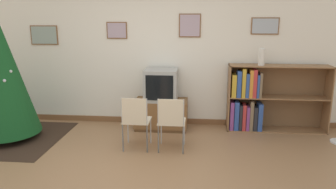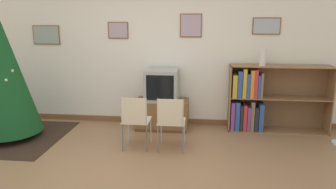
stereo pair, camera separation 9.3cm
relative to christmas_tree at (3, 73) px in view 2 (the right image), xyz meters
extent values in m
plane|color=#936B47|center=(2.23, -1.19, -1.08)|extent=(24.00, 24.00, 0.00)
cube|color=silver|center=(2.23, 1.06, 0.27)|extent=(8.98, 0.08, 2.70)
cube|color=brown|center=(2.23, 1.00, -1.03)|extent=(8.98, 0.03, 0.10)
cube|color=brown|center=(0.27, 1.01, 0.53)|extent=(0.51, 0.02, 0.35)
cube|color=gray|center=(0.27, 0.99, 0.53)|extent=(0.47, 0.01, 0.31)
cube|color=brown|center=(1.62, 1.01, 0.62)|extent=(0.36, 0.02, 0.29)
cube|color=#A893A3|center=(1.62, 0.99, 0.62)|extent=(0.33, 0.01, 0.26)
cube|color=brown|center=(2.92, 1.01, 0.71)|extent=(0.38, 0.02, 0.40)
cube|color=#A893A3|center=(2.92, 0.99, 0.71)|extent=(0.34, 0.01, 0.37)
cube|color=brown|center=(4.19, 1.01, 0.71)|extent=(0.47, 0.02, 0.29)
cube|color=#9EA8B2|center=(4.19, 0.99, 0.71)|extent=(0.43, 0.01, 0.25)
cube|color=#332319|center=(0.00, 0.00, -1.08)|extent=(1.73, 1.71, 0.01)
cylinder|color=maroon|center=(0.00, 0.00, -1.02)|extent=(0.36, 0.36, 0.10)
cone|color=#14471E|center=(0.00, 0.00, 0.01)|extent=(1.06, 1.06, 1.96)
sphere|color=silver|center=(0.23, -0.10, 0.05)|extent=(0.05, 0.05, 0.05)
sphere|color=silver|center=(0.18, -0.21, -0.07)|extent=(0.05, 0.05, 0.05)
cube|color=brown|center=(2.44, 0.73, -1.06)|extent=(0.88, 0.50, 0.05)
cube|color=brown|center=(2.44, 0.73, -0.80)|extent=(0.92, 0.52, 0.47)
cube|color=#9E9E99|center=(2.44, 0.73, -0.29)|extent=(0.56, 0.50, 0.55)
cube|color=black|center=(2.44, 0.48, -0.29)|extent=(0.46, 0.01, 0.43)
cube|color=beige|center=(2.18, -0.18, -0.65)|extent=(0.40, 0.40, 0.02)
cube|color=beige|center=(2.18, -0.37, -0.45)|extent=(0.35, 0.01, 0.38)
cylinder|color=#B2B2B2|center=(2.00, 0.00, -0.87)|extent=(0.02, 0.02, 0.42)
cylinder|color=#B2B2B2|center=(2.36, 0.00, -0.87)|extent=(0.02, 0.02, 0.42)
cylinder|color=#B2B2B2|center=(2.00, -0.36, -0.87)|extent=(0.02, 0.02, 0.42)
cylinder|color=#B2B2B2|center=(2.36, -0.36, -0.87)|extent=(0.02, 0.02, 0.42)
cylinder|color=#B2B2B2|center=(2.00, -0.36, -0.67)|extent=(0.02, 0.02, 0.82)
cylinder|color=#B2B2B2|center=(2.36, -0.36, -0.67)|extent=(0.02, 0.02, 0.82)
cube|color=beige|center=(2.70, -0.18, -0.65)|extent=(0.40, 0.40, 0.02)
cube|color=beige|center=(2.70, -0.37, -0.45)|extent=(0.35, 0.01, 0.38)
cylinder|color=#B2B2B2|center=(2.52, 0.00, -0.87)|extent=(0.02, 0.02, 0.42)
cylinder|color=#B2B2B2|center=(2.88, 0.00, -0.87)|extent=(0.02, 0.02, 0.42)
cylinder|color=#B2B2B2|center=(2.52, -0.36, -0.87)|extent=(0.02, 0.02, 0.42)
cylinder|color=#B2B2B2|center=(2.88, -0.36, -0.87)|extent=(0.02, 0.02, 0.42)
cylinder|color=#B2B2B2|center=(2.52, -0.36, -0.67)|extent=(0.02, 0.02, 0.82)
cylinder|color=#B2B2B2|center=(2.88, -0.36, -0.67)|extent=(0.02, 0.02, 0.82)
cube|color=olive|center=(3.61, 0.82, -0.51)|extent=(0.02, 0.36, 1.15)
cube|color=olive|center=(5.28, 0.82, -0.51)|extent=(0.02, 0.36, 1.15)
cube|color=olive|center=(4.45, 0.82, 0.06)|extent=(1.69, 0.36, 0.02)
cube|color=olive|center=(4.45, 0.82, -1.07)|extent=(1.69, 0.36, 0.02)
cube|color=olive|center=(4.45, 0.82, -0.48)|extent=(1.65, 0.36, 0.02)
cube|color=brown|center=(4.45, 0.99, -0.51)|extent=(1.69, 0.01, 1.15)
cube|color=#7A3D7F|center=(3.67, 0.78, -0.82)|extent=(0.06, 0.28, 0.50)
cube|color=#2D4C93|center=(3.75, 0.78, -0.81)|extent=(0.08, 0.28, 0.50)
cube|color=#232328|center=(3.82, 0.78, -0.84)|extent=(0.05, 0.28, 0.44)
cube|color=#B73333|center=(3.88, 0.78, -0.84)|extent=(0.06, 0.27, 0.45)
cube|color=#7A3D7F|center=(3.95, 0.77, -0.85)|extent=(0.05, 0.25, 0.42)
cube|color=#756047|center=(4.01, 0.76, -0.81)|extent=(0.06, 0.23, 0.52)
cube|color=#232328|center=(4.07, 0.77, -0.85)|extent=(0.06, 0.25, 0.42)
cube|color=#2D4C93|center=(4.15, 0.79, -0.83)|extent=(0.07, 0.30, 0.47)
cube|color=gold|center=(3.69, 0.79, -0.28)|extent=(0.07, 0.30, 0.39)
cube|color=#2D4C93|center=(3.77, 0.74, -0.25)|extent=(0.07, 0.20, 0.45)
cube|color=gold|center=(3.84, 0.75, -0.23)|extent=(0.06, 0.22, 0.49)
cube|color=#2D4C93|center=(3.91, 0.78, -0.27)|extent=(0.05, 0.27, 0.41)
cube|color=orange|center=(3.97, 0.78, -0.24)|extent=(0.06, 0.27, 0.47)
cube|color=#B73333|center=(4.03, 0.75, -0.24)|extent=(0.06, 0.22, 0.48)
cube|color=#2D4C93|center=(4.08, 0.76, -0.28)|extent=(0.04, 0.24, 0.39)
cube|color=#756047|center=(4.13, 0.76, -0.26)|extent=(0.04, 0.25, 0.42)
cylinder|color=silver|center=(4.12, 0.77, 0.20)|extent=(0.11, 0.11, 0.28)
torus|color=silver|center=(4.12, 0.77, 0.34)|extent=(0.09, 0.09, 0.02)
camera|label=1|loc=(3.08, -4.79, 0.89)|focal=35.00mm
camera|label=2|loc=(3.17, -4.78, 0.89)|focal=35.00mm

